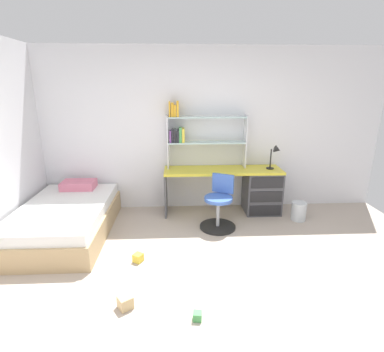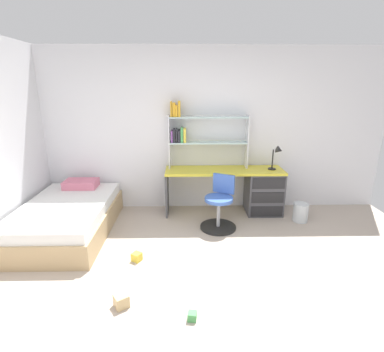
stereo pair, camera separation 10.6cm
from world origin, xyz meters
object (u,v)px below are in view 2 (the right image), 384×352
object	(u,v)px
toy_block_natural_1	(121,301)
waste_bin	(301,212)
desk	(254,189)
desk_lamp	(278,154)
bookshelf_hutch	(197,131)
toy_block_green_2	(192,316)
swivel_chair	(219,208)
toy_block_yellow_0	(137,257)
bed_platform	(67,218)

from	to	relation	value
toy_block_natural_1	waste_bin	bearing A→B (deg)	37.39
desk	desk_lamp	bearing A→B (deg)	-7.92
bookshelf_hutch	toy_block_green_2	xyz separation A→B (m)	(-0.12, -2.46, -1.27)
waste_bin	swivel_chair	bearing A→B (deg)	-171.82
bookshelf_hutch	waste_bin	world-z (taller)	bookshelf_hutch
desk_lamp	toy_block_yellow_0	bearing A→B (deg)	-146.13
desk_lamp	swivel_chair	xyz separation A→B (m)	(-0.93, -0.49, -0.68)
bed_platform	toy_block_green_2	bearing A→B (deg)	-44.49
toy_block_yellow_0	toy_block_green_2	size ratio (longest dim) A/B	1.30
toy_block_yellow_0	bookshelf_hutch	bearing A→B (deg)	63.62
desk_lamp	toy_block_green_2	distance (m)	2.82
desk_lamp	swivel_chair	size ratio (longest dim) A/B	0.50
toy_block_yellow_0	toy_block_natural_1	xyz separation A→B (m)	(-0.02, -0.76, 0.01)
desk_lamp	bookshelf_hutch	bearing A→B (deg)	171.58
bookshelf_hutch	toy_block_yellow_0	bearing A→B (deg)	-116.38
bed_platform	waste_bin	size ratio (longest dim) A/B	6.54
desk	waste_bin	size ratio (longest dim) A/B	6.54
desk_lamp	toy_block_yellow_0	distance (m)	2.57
desk_lamp	toy_block_green_2	world-z (taller)	desk_lamp
bed_platform	desk	bearing A→B (deg)	13.33
swivel_chair	waste_bin	distance (m)	1.28
desk	toy_block_natural_1	distance (m)	2.75
bookshelf_hutch	toy_block_natural_1	xyz separation A→B (m)	(-0.78, -2.28, -1.24)
toy_block_yellow_0	bed_platform	bearing A→B (deg)	145.55
toy_block_yellow_0	toy_block_natural_1	world-z (taller)	toy_block_natural_1
bookshelf_hutch	bed_platform	distance (m)	2.26
bed_platform	toy_block_yellow_0	distance (m)	1.31
waste_bin	toy_block_green_2	world-z (taller)	waste_bin
desk_lamp	toy_block_natural_1	bearing A→B (deg)	-133.85
desk_lamp	waste_bin	xyz separation A→B (m)	(0.33, -0.31, -0.84)
desk	waste_bin	xyz separation A→B (m)	(0.65, -0.35, -0.26)
toy_block_green_2	bed_platform	bearing A→B (deg)	135.51
desk	toy_block_yellow_0	distance (m)	2.19
desk	waste_bin	distance (m)	0.79
swivel_chair	toy_block_natural_1	xyz separation A→B (m)	(-1.08, -1.61, -0.24)
desk_lamp	toy_block_natural_1	distance (m)	3.05
bed_platform	toy_block_yellow_0	world-z (taller)	bed_platform
desk	toy_block_green_2	bearing A→B (deg)	-113.97
desk	toy_block_natural_1	xyz separation A→B (m)	(-1.69, -2.14, -0.34)
toy_block_natural_1	toy_block_green_2	distance (m)	0.68
waste_bin	toy_block_natural_1	size ratio (longest dim) A/B	2.33
bed_platform	toy_block_natural_1	world-z (taller)	bed_platform
bookshelf_hutch	waste_bin	xyz separation A→B (m)	(1.57, -0.49, -1.16)
bed_platform	toy_block_green_2	xyz separation A→B (m)	(1.71, -1.67, -0.18)
toy_block_natural_1	toy_block_green_2	world-z (taller)	toy_block_natural_1
swivel_chair	waste_bin	bearing A→B (deg)	8.18
waste_bin	toy_block_yellow_0	bearing A→B (deg)	-156.04
desk_lamp	swivel_chair	bearing A→B (deg)	-152.38
bed_platform	toy_block_natural_1	bearing A→B (deg)	-54.96
toy_block_yellow_0	waste_bin	bearing A→B (deg)	23.96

